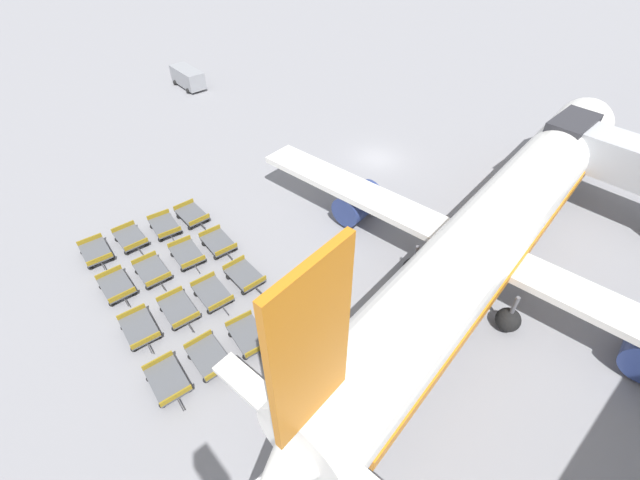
% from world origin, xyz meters
% --- Properties ---
extents(ground_plane, '(500.00, 500.00, 0.00)m').
position_xyz_m(ground_plane, '(0.00, 0.00, 0.00)').
color(ground_plane, gray).
extents(airplane, '(34.38, 39.44, 13.05)m').
position_xyz_m(airplane, '(13.95, -5.88, 3.52)').
color(airplane, white).
rests_on(airplane, ground_plane).
extents(service_van, '(5.04, 2.57, 2.09)m').
position_xyz_m(service_van, '(-25.80, -4.22, 1.14)').
color(service_van, gray).
rests_on(service_van, ground_plane).
extents(baggage_dolly_row_near_col_a, '(3.27, 1.90, 0.92)m').
position_xyz_m(baggage_dolly_row_near_col_a, '(-4.15, -23.43, 0.47)').
color(baggage_dolly_row_near_col_a, '#515459').
rests_on(baggage_dolly_row_near_col_a, ground_plane).
extents(baggage_dolly_row_near_col_b, '(3.25, 1.83, 0.92)m').
position_xyz_m(baggage_dolly_row_near_col_b, '(-0.21, -23.67, 0.47)').
color(baggage_dolly_row_near_col_b, '#515459').
rests_on(baggage_dolly_row_near_col_b, ground_plane).
extents(baggage_dolly_row_near_col_c, '(3.28, 1.92, 0.92)m').
position_xyz_m(baggage_dolly_row_near_col_c, '(3.76, -24.02, 0.47)').
color(baggage_dolly_row_near_col_c, '#515459').
rests_on(baggage_dolly_row_near_col_c, ground_plane).
extents(baggage_dolly_row_near_col_d, '(3.27, 1.90, 0.92)m').
position_xyz_m(baggage_dolly_row_near_col_d, '(7.74, -24.38, 0.47)').
color(baggage_dolly_row_near_col_d, '#515459').
rests_on(baggage_dolly_row_near_col_d, ground_plane).
extents(baggage_dolly_row_mid_a_col_a, '(3.24, 1.82, 0.92)m').
position_xyz_m(baggage_dolly_row_mid_a_col_a, '(-3.93, -21.12, 0.47)').
color(baggage_dolly_row_mid_a_col_a, '#515459').
rests_on(baggage_dolly_row_mid_a_col_a, ground_plane).
extents(baggage_dolly_row_mid_a_col_b, '(3.26, 1.85, 0.92)m').
position_xyz_m(baggage_dolly_row_mid_a_col_b, '(0.05, -21.46, 0.47)').
color(baggage_dolly_row_mid_a_col_b, '#515459').
rests_on(baggage_dolly_row_mid_a_col_b, ground_plane).
extents(baggage_dolly_row_mid_a_col_c, '(3.27, 1.88, 0.92)m').
position_xyz_m(baggage_dolly_row_mid_a_col_c, '(4.00, -21.73, 0.47)').
color(baggage_dolly_row_mid_a_col_c, '#515459').
rests_on(baggage_dolly_row_mid_a_col_c, ground_plane).
extents(baggage_dolly_row_mid_a_col_d, '(3.25, 1.85, 0.92)m').
position_xyz_m(baggage_dolly_row_mid_a_col_d, '(7.99, -22.12, 0.47)').
color(baggage_dolly_row_mid_a_col_d, '#515459').
rests_on(baggage_dolly_row_mid_a_col_d, ground_plane).
extents(baggage_dolly_row_mid_b_col_a, '(3.29, 1.96, 0.92)m').
position_xyz_m(baggage_dolly_row_mid_b_col_a, '(-3.54, -18.74, 0.47)').
color(baggage_dolly_row_mid_b_col_a, '#515459').
rests_on(baggage_dolly_row_mid_b_col_a, ground_plane).
extents(baggage_dolly_row_mid_b_col_b, '(3.28, 1.93, 0.92)m').
position_xyz_m(baggage_dolly_row_mid_b_col_b, '(0.16, -19.04, 0.47)').
color(baggage_dolly_row_mid_b_col_b, '#515459').
rests_on(baggage_dolly_row_mid_b_col_b, ground_plane).
extents(baggage_dolly_row_mid_b_col_c, '(3.26, 1.87, 0.92)m').
position_xyz_m(baggage_dolly_row_mid_b_col_c, '(4.28, -19.63, 0.47)').
color(baggage_dolly_row_mid_b_col_c, '#515459').
rests_on(baggage_dolly_row_mid_b_col_c, ground_plane).
extents(baggage_dolly_row_mid_b_col_d, '(3.29, 1.96, 0.92)m').
position_xyz_m(baggage_dolly_row_mid_b_col_d, '(8.29, -19.79, 0.47)').
color(baggage_dolly_row_mid_b_col_d, '#515459').
rests_on(baggage_dolly_row_mid_b_col_d, ground_plane).
extents(baggage_dolly_row_far_col_a, '(3.23, 1.78, 0.92)m').
position_xyz_m(baggage_dolly_row_far_col_a, '(-3.37, -16.64, 0.47)').
color(baggage_dolly_row_far_col_a, '#515459').
rests_on(baggage_dolly_row_far_col_a, ground_plane).
extents(baggage_dolly_row_far_col_b, '(3.26, 1.87, 0.92)m').
position_xyz_m(baggage_dolly_row_far_col_b, '(0.59, -16.88, 0.47)').
color(baggage_dolly_row_far_col_b, '#515459').
rests_on(baggage_dolly_row_far_col_b, ground_plane).
extents(baggage_dolly_row_far_col_c, '(3.23, 1.78, 0.92)m').
position_xyz_m(baggage_dolly_row_far_col_c, '(4.36, -17.33, 0.47)').
color(baggage_dolly_row_far_col_c, '#515459').
rests_on(baggage_dolly_row_far_col_c, ground_plane).
extents(baggage_dolly_row_far_col_d, '(3.28, 1.94, 0.92)m').
position_xyz_m(baggage_dolly_row_far_col_d, '(8.32, -17.68, 0.47)').
color(baggage_dolly_row_far_col_d, '#515459').
rests_on(baggage_dolly_row_far_col_d, ground_plane).
extents(stand_guidance_stripe, '(3.69, 27.99, 0.01)m').
position_xyz_m(stand_guidance_stripe, '(13.29, -14.03, 0.00)').
color(stand_guidance_stripe, white).
rests_on(stand_guidance_stripe, ground_plane).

